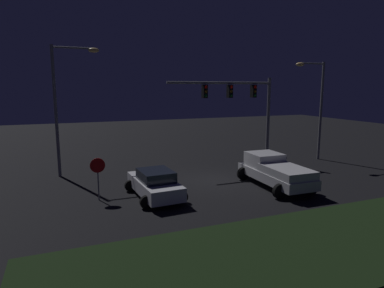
# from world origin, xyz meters

# --- Properties ---
(ground_plane) EXTENTS (80.00, 80.00, 0.00)m
(ground_plane) POSITION_xyz_m (0.00, 0.00, 0.00)
(ground_plane) COLOR black
(grass_median) EXTENTS (21.21, 5.72, 0.10)m
(grass_median) POSITION_xyz_m (0.00, -9.53, 0.05)
(grass_median) COLOR black
(grass_median) RESTS_ON ground_plane
(pickup_truck) EXTENTS (2.94, 5.44, 1.80)m
(pickup_truck) POSITION_xyz_m (2.82, -2.51, 1.00)
(pickup_truck) COLOR #B7B7BC
(pickup_truck) RESTS_ON ground_plane
(car_sedan) EXTENTS (2.65, 4.50, 1.51)m
(car_sedan) POSITION_xyz_m (-4.26, -1.96, 0.74)
(car_sedan) COLOR silver
(car_sedan) RESTS_ON ground_plane
(traffic_signal_gantry) EXTENTS (8.32, 0.56, 6.50)m
(traffic_signal_gantry) POSITION_xyz_m (3.87, 3.31, 4.90)
(traffic_signal_gantry) COLOR slate
(traffic_signal_gantry) RESTS_ON ground_plane
(street_lamp_left) EXTENTS (2.96, 0.44, 8.39)m
(street_lamp_left) POSITION_xyz_m (-8.34, 4.46, 5.30)
(street_lamp_left) COLOR slate
(street_lamp_left) RESTS_ON ground_plane
(street_lamp_right) EXTENTS (2.74, 0.44, 7.74)m
(street_lamp_right) POSITION_xyz_m (10.14, 2.51, 4.92)
(street_lamp_right) COLOR slate
(street_lamp_right) RESTS_ON ground_plane
(stop_sign) EXTENTS (0.76, 0.08, 2.23)m
(stop_sign) POSITION_xyz_m (-7.09, -1.37, 1.56)
(stop_sign) COLOR slate
(stop_sign) RESTS_ON ground_plane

